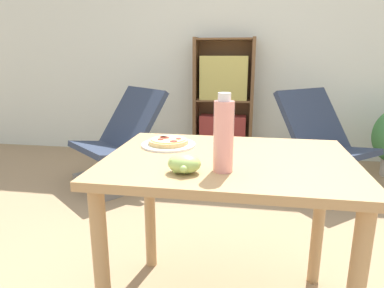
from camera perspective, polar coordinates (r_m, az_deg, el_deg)
name	(u,v)px	position (r m, az deg, el deg)	size (l,w,h in m)	color
wall_back	(248,44)	(4.05, 9.33, 16.14)	(8.00, 0.05, 2.60)	silver
dining_table	(228,186)	(1.48, 6.08, -6.91)	(1.02, 0.75, 0.77)	tan
pizza_on_plate	(168,143)	(1.61, -3.96, 0.21)	(0.25, 0.25, 0.04)	white
grape_bunch	(184,164)	(1.23, -1.33, -3.33)	(0.12, 0.11, 0.07)	#A8CC66
drink_bottle	(224,135)	(1.23, 5.28, 1.47)	(0.07, 0.07, 0.29)	pink
lounge_chair_near	(118,155)	(3.23, -12.20, -1.81)	(0.92, 0.99, 0.88)	slate
lounge_chair_far	(325,160)	(3.24, 21.24, -2.46)	(0.92, 0.99, 0.88)	slate
bookshelf	(223,105)	(3.94, 5.25, 6.50)	(0.67, 0.28, 1.37)	brown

